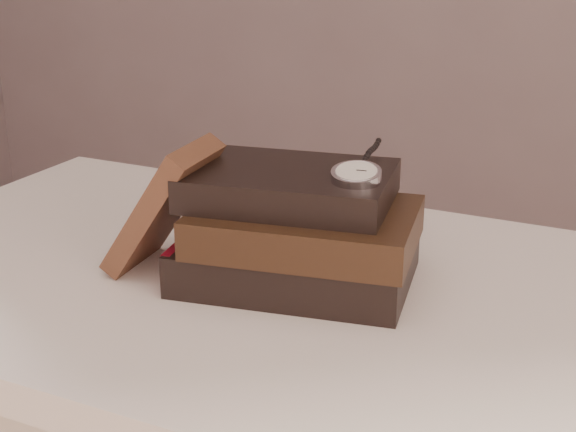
% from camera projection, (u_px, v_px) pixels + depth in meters
% --- Properties ---
extents(table, '(1.00, 0.60, 0.75)m').
position_uv_depth(table, '(260.00, 346.00, 0.98)').
color(table, white).
rests_on(table, ground).
extents(book_stack, '(0.28, 0.21, 0.13)m').
position_uv_depth(book_stack, '(297.00, 231.00, 0.91)').
color(book_stack, black).
rests_on(book_stack, table).
extents(journal, '(0.12, 0.11, 0.15)m').
position_uv_depth(journal, '(163.00, 206.00, 0.94)').
color(journal, '#402418').
rests_on(journal, table).
extents(pocket_watch, '(0.06, 0.16, 0.02)m').
position_uv_depth(pocket_watch, '(358.00, 172.00, 0.86)').
color(pocket_watch, silver).
rests_on(pocket_watch, book_stack).
extents(eyeglasses, '(0.12, 0.14, 0.05)m').
position_uv_depth(eyeglasses, '(244.00, 189.00, 1.01)').
color(eyeglasses, silver).
rests_on(eyeglasses, book_stack).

